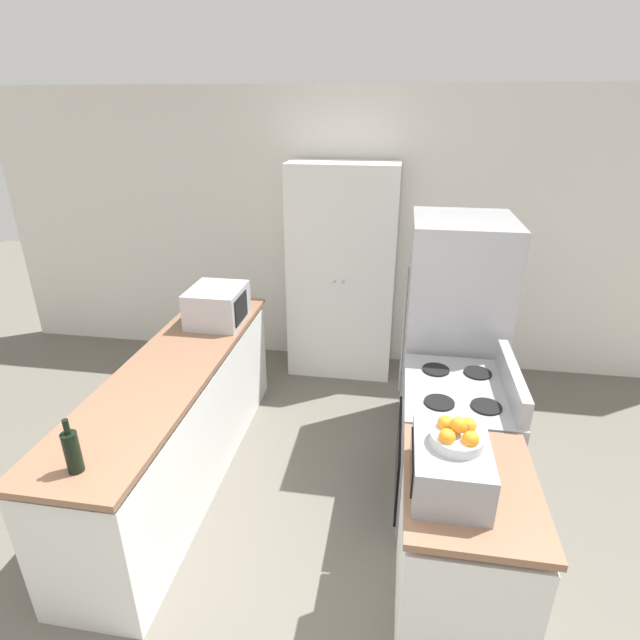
{
  "coord_description": "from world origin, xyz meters",
  "views": [
    {
      "loc": [
        0.51,
        -1.34,
        2.45
      ],
      "look_at": [
        0.0,
        1.82,
        1.05
      ],
      "focal_mm": 28.0,
      "sensor_mm": 36.0,
      "label": 1
    }
  ],
  "objects_px": {
    "stove": "(452,447)",
    "toaster_oven": "(450,465)",
    "microwave": "(217,305)",
    "fruit_bowl": "(457,435)",
    "refrigerator": "(452,334)",
    "wine_bottle": "(72,451)",
    "pantry_cabinet": "(342,273)"
  },
  "relations": [
    {
      "from": "microwave",
      "to": "fruit_bowl",
      "type": "relative_size",
      "value": 2.0
    },
    {
      "from": "wine_bottle",
      "to": "microwave",
      "type": "bearing_deg",
      "value": 87.98
    },
    {
      "from": "wine_bottle",
      "to": "fruit_bowl",
      "type": "relative_size",
      "value": 1.24
    },
    {
      "from": "stove",
      "to": "refrigerator",
      "type": "height_order",
      "value": "refrigerator"
    },
    {
      "from": "pantry_cabinet",
      "to": "stove",
      "type": "bearing_deg",
      "value": -62.15
    },
    {
      "from": "wine_bottle",
      "to": "fruit_bowl",
      "type": "xyz_separation_m",
      "value": [
        1.7,
        0.18,
        0.16
      ]
    },
    {
      "from": "pantry_cabinet",
      "to": "microwave",
      "type": "bearing_deg",
      "value": -128.94
    },
    {
      "from": "refrigerator",
      "to": "wine_bottle",
      "type": "height_order",
      "value": "refrigerator"
    },
    {
      "from": "fruit_bowl",
      "to": "wine_bottle",
      "type": "bearing_deg",
      "value": -173.89
    },
    {
      "from": "refrigerator",
      "to": "fruit_bowl",
      "type": "relative_size",
      "value": 7.68
    },
    {
      "from": "wine_bottle",
      "to": "fruit_bowl",
      "type": "distance_m",
      "value": 1.72
    },
    {
      "from": "refrigerator",
      "to": "wine_bottle",
      "type": "xyz_separation_m",
      "value": [
        -1.84,
        -1.85,
        0.13
      ]
    },
    {
      "from": "fruit_bowl",
      "to": "stove",
      "type": "bearing_deg",
      "value": 82.29
    },
    {
      "from": "toaster_oven",
      "to": "microwave",
      "type": "bearing_deg",
      "value": 136.13
    },
    {
      "from": "pantry_cabinet",
      "to": "microwave",
      "type": "relative_size",
      "value": 4.4
    },
    {
      "from": "stove",
      "to": "refrigerator",
      "type": "distance_m",
      "value": 0.91
    },
    {
      "from": "wine_bottle",
      "to": "toaster_oven",
      "type": "distance_m",
      "value": 1.69
    },
    {
      "from": "microwave",
      "to": "wine_bottle",
      "type": "xyz_separation_m",
      "value": [
        -0.06,
        -1.74,
        -0.03
      ]
    },
    {
      "from": "stove",
      "to": "toaster_oven",
      "type": "height_order",
      "value": "toaster_oven"
    },
    {
      "from": "pantry_cabinet",
      "to": "stove",
      "type": "relative_size",
      "value": 1.89
    },
    {
      "from": "stove",
      "to": "refrigerator",
      "type": "bearing_deg",
      "value": 88.39
    },
    {
      "from": "microwave",
      "to": "wine_bottle",
      "type": "relative_size",
      "value": 1.62
    },
    {
      "from": "pantry_cabinet",
      "to": "fruit_bowl",
      "type": "bearing_deg",
      "value": -72.75
    },
    {
      "from": "refrigerator",
      "to": "microwave",
      "type": "height_order",
      "value": "refrigerator"
    },
    {
      "from": "stove",
      "to": "fruit_bowl",
      "type": "xyz_separation_m",
      "value": [
        -0.12,
        -0.85,
        0.7
      ]
    },
    {
      "from": "toaster_oven",
      "to": "stove",
      "type": "bearing_deg",
      "value": 81.29
    },
    {
      "from": "microwave",
      "to": "wine_bottle",
      "type": "distance_m",
      "value": 1.74
    },
    {
      "from": "stove",
      "to": "toaster_oven",
      "type": "distance_m",
      "value": 1.02
    },
    {
      "from": "refrigerator",
      "to": "stove",
      "type": "bearing_deg",
      "value": -91.61
    },
    {
      "from": "microwave",
      "to": "fruit_bowl",
      "type": "distance_m",
      "value": 2.26
    },
    {
      "from": "stove",
      "to": "fruit_bowl",
      "type": "bearing_deg",
      "value": -97.71
    },
    {
      "from": "refrigerator",
      "to": "toaster_oven",
      "type": "relative_size",
      "value": 3.77
    }
  ]
}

